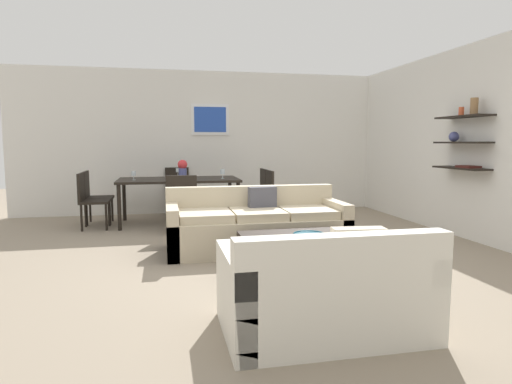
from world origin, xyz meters
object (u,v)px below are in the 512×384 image
at_px(decorative_bowl, 309,236).
at_px(wine_glass_left_near, 134,174).
at_px(sofa_beige, 256,227).
at_px(dining_chair_foot, 181,200).
at_px(dining_chair_left_near, 89,197).
at_px(dining_table, 179,182).
at_px(loveseat_white, 325,292).
at_px(wine_glass_head, 178,171).
at_px(dining_chair_right_near, 263,193).
at_px(coffee_table, 307,256).
at_px(dining_chair_right_far, 257,190).
at_px(wine_glass_right_near, 223,172).
at_px(dining_chair_left_far, 94,194).
at_px(dining_chair_head, 177,188).
at_px(centerpiece_vase, 183,168).

distance_m(decorative_bowl, wine_glass_left_near, 3.69).
height_order(sofa_beige, dining_chair_foot, dining_chair_foot).
bearing_deg(dining_chair_left_near, dining_table, 9.40).
xyz_separation_m(sofa_beige, loveseat_white, (-0.03, -2.48, 0.00)).
xyz_separation_m(loveseat_white, dining_table, (-0.86, 4.55, 0.39)).
relative_size(wine_glass_left_near, wine_glass_head, 0.98).
bearing_deg(dining_chair_right_near, coffee_table, -94.20).
bearing_deg(sofa_beige, dining_chair_right_far, 77.49).
relative_size(dining_table, wine_glass_right_near, 12.18).
height_order(dining_chair_right_near, wine_glass_head, wine_glass_head).
relative_size(dining_chair_right_far, wine_glass_left_near, 6.08).
distance_m(sofa_beige, dining_table, 2.29).
bearing_deg(wine_glass_left_near, decorative_bowl, -58.90).
height_order(sofa_beige, dining_chair_left_far, dining_chair_left_far).
height_order(dining_chair_right_far, dining_chair_head, same).
bearing_deg(dining_chair_right_far, decorative_bowl, -93.60).
xyz_separation_m(dining_table, dining_chair_left_far, (-1.39, 0.23, -0.18)).
height_order(dining_chair_foot, wine_glass_left_near, wine_glass_left_near).
relative_size(dining_chair_left_far, wine_glass_head, 5.93).
xyz_separation_m(dining_chair_left_near, wine_glass_right_near, (2.11, 0.10, 0.36)).
bearing_deg(dining_chair_right_near, dining_chair_right_far, 90.00).
relative_size(sofa_beige, dining_chair_right_far, 2.52).
bearing_deg(wine_glass_right_near, loveseat_white, -88.23).
relative_size(dining_chair_head, wine_glass_head, 5.93).
xyz_separation_m(wine_glass_right_near, centerpiece_vase, (-0.65, 0.12, 0.06)).
relative_size(sofa_beige, dining_chair_head, 2.52).
bearing_deg(dining_chair_right_near, dining_chair_foot, -153.71).
distance_m(coffee_table, wine_glass_head, 3.91).
distance_m(coffee_table, centerpiece_vase, 3.47).
bearing_deg(coffee_table, dining_chair_left_near, 130.71).
bearing_deg(dining_chair_right_far, dining_chair_left_near, -170.60).
relative_size(decorative_bowl, wine_glass_left_near, 2.22).
bearing_deg(dining_chair_head, dining_chair_right_near, -39.53).
bearing_deg(sofa_beige, decorative_bowl, -76.29).
height_order(loveseat_white, decorative_bowl, loveseat_white).
height_order(dining_chair_head, dining_chair_left_near, same).
xyz_separation_m(dining_chair_right_far, dining_chair_left_far, (-2.79, 0.00, 0.00)).
relative_size(dining_table, wine_glass_head, 13.30).
bearing_deg(dining_chair_head, dining_chair_left_near, -140.47).
height_order(dining_table, dining_chair_left_near, dining_chair_left_near).
xyz_separation_m(decorative_bowl, dining_table, (-1.17, 3.26, 0.27)).
xyz_separation_m(dining_table, centerpiece_vase, (0.06, -0.01, 0.23)).
bearing_deg(dining_chair_left_far, dining_chair_head, 26.29).
distance_m(dining_chair_left_near, dining_chair_right_near, 2.79).
relative_size(coffee_table, decorative_bowl, 4.01).
bearing_deg(dining_chair_right_far, dining_chair_left_far, 180.00).
bearing_deg(dining_chair_right_near, centerpiece_vase, 170.42).
distance_m(sofa_beige, wine_glass_head, 2.73).
height_order(wine_glass_left_near, wine_glass_head, wine_glass_head).
bearing_deg(wine_glass_left_near, dining_table, 10.01).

